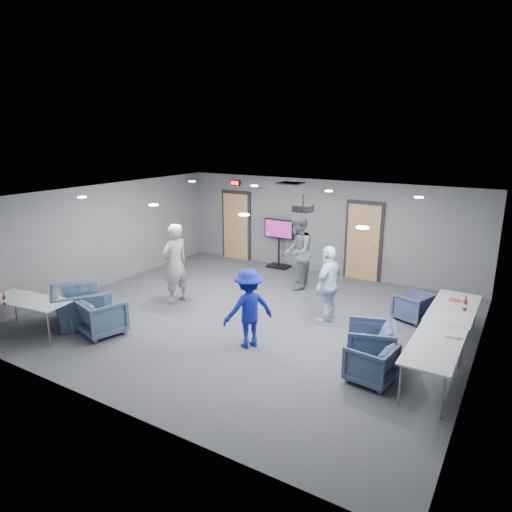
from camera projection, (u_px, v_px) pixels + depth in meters
The scene contains 29 objects.
floor at pixel (251, 317), 10.16m from camera, with size 9.00×9.00×0.00m, color #34363B.
ceiling at pixel (250, 197), 9.45m from camera, with size 9.00×9.00×0.00m, color silver.
wall_back at pixel (324, 227), 13.11m from camera, with size 9.00×0.02×2.70m, color slate.
wall_front at pixel (103, 324), 6.51m from camera, with size 9.00×0.02×2.70m, color slate.
wall_left at pixel (106, 235), 12.05m from camera, with size 0.02×8.00×2.70m, color slate.
wall_right at pixel (481, 297), 7.56m from camera, with size 0.02×8.00×2.70m, color slate.
door_left at pixel (236, 226), 14.64m from camera, with size 1.06×0.17×2.24m.
door_right at pixel (363, 242), 12.54m from camera, with size 1.06×0.17×2.24m.
exit_sign at pixel (235, 183), 14.26m from camera, with size 0.32×0.08×0.16m.
hvac_diffuser at pixel (290, 183), 12.01m from camera, with size 0.60×0.60×0.03m, color black.
downlights at pixel (250, 197), 9.45m from camera, with size 6.18×3.78×0.02m.
person_a at pixel (175, 264), 10.86m from camera, with size 0.70×0.46×1.92m, color gray.
person_b at pixel (297, 252), 11.83m from camera, with size 0.95×0.74×1.96m, color slate.
person_c at pixel (329, 285), 9.67m from camera, with size 1.00×0.42×1.71m, color #C3DAFB.
person_d at pixel (249, 308), 8.62m from camera, with size 1.00×0.58×1.55m, color navy.
chair_right_a at pixel (413, 306), 9.94m from camera, with size 0.68×0.70×0.63m, color #363F5D.
chair_right_b at pixel (370, 344), 8.04m from camera, with size 0.81×0.83×0.76m, color #3D4C6A.
chair_right_c at pixel (371, 363), 7.49m from camera, with size 0.71×0.74×0.67m, color #3B4C67.
chair_front_a at pixel (103, 317), 9.25m from camera, with size 0.80×0.82×0.75m, color #3D4F6A.
chair_front_b at pixel (78, 306), 9.78m from camera, with size 1.18×1.03×0.76m, color #35475C.
table_right_a at pixel (453, 309), 8.81m from camera, with size 0.81×1.93×0.73m.
table_right_b at pixel (434, 348), 7.25m from camera, with size 0.77×1.84×0.73m.
table_front_left at pixel (29, 301), 9.22m from camera, with size 1.83×0.96×0.73m.
bottle_front at pixel (5, 300), 8.88m from camera, with size 0.07×0.07×0.26m.
bottle_right at pixel (465, 305), 8.61m from camera, with size 0.08×0.08×0.29m.
snack_box at pixel (454, 300), 9.11m from camera, with size 0.19×0.13×0.04m, color red.
wrapper at pixel (452, 336), 7.51m from camera, with size 0.20×0.14×0.05m, color silver.
tv_stand at pixel (279, 240), 13.69m from camera, with size 0.97×0.46×1.49m.
projector at pixel (303, 208), 9.83m from camera, with size 0.38×0.37×0.37m.
Camera 1 is at (4.99, -8.01, 4.01)m, focal length 32.00 mm.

